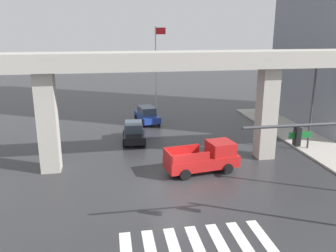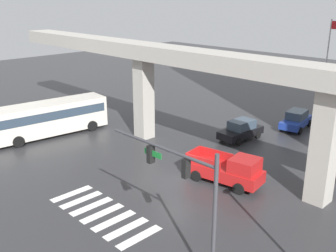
# 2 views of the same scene
# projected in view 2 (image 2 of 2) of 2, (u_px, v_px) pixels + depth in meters

# --- Properties ---
(ground_plane) EXTENTS (120.00, 120.00, 0.00)m
(ground_plane) POSITION_uv_depth(u_px,v_px,m) (173.00, 182.00, 26.53)
(ground_plane) COLOR #2D2D30
(crosswalk_stripes) EXTENTS (7.15, 2.80, 0.01)m
(crosswalk_stripes) POSITION_uv_depth(u_px,v_px,m) (102.00, 213.00, 22.70)
(crosswalk_stripes) COLOR silver
(crosswalk_stripes) RESTS_ON ground
(elevated_overpass) EXTENTS (51.89, 2.45, 8.20)m
(elevated_overpass) POSITION_uv_depth(u_px,v_px,m) (219.00, 70.00, 27.26)
(elevated_overpass) COLOR #ADA89E
(elevated_overpass) RESTS_ON ground
(pickup_truck) EXTENTS (5.34, 2.69, 2.08)m
(pickup_truck) POSITION_uv_depth(u_px,v_px,m) (228.00, 170.00, 26.00)
(pickup_truck) COLOR red
(pickup_truck) RESTS_ON ground
(city_bus) EXTENTS (3.68, 11.01, 2.99)m
(city_bus) POSITION_uv_depth(u_px,v_px,m) (46.00, 117.00, 34.72)
(city_bus) COLOR beige
(city_bus) RESTS_ON ground
(sedan_blue) EXTENTS (2.49, 4.53, 1.72)m
(sedan_blue) POSITION_uv_depth(u_px,v_px,m) (296.00, 120.00, 36.96)
(sedan_blue) COLOR #1E3899
(sedan_blue) RESTS_ON ground
(sedan_black) EXTENTS (2.15, 4.39, 1.72)m
(sedan_black) POSITION_uv_depth(u_px,v_px,m) (241.00, 130.00, 34.12)
(sedan_black) COLOR black
(sedan_black) RESTS_ON ground
(traffic_signal_mast) EXTENTS (6.49, 0.32, 6.20)m
(traffic_signal_mast) POSITION_uv_depth(u_px,v_px,m) (184.00, 182.00, 16.72)
(traffic_signal_mast) COLOR #38383D
(traffic_signal_mast) RESTS_ON ground
(flagpole) EXTENTS (1.16, 0.12, 9.95)m
(flagpole) POSITION_uv_depth(u_px,v_px,m) (327.00, 67.00, 35.86)
(flagpole) COLOR silver
(flagpole) RESTS_ON ground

